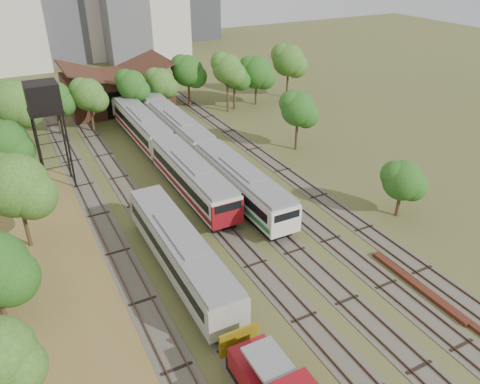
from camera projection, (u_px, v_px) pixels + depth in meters
ground at (354, 337)px, 32.78m from camera, size 240.00×240.00×0.00m
dry_grass_patch at (68, 352)px, 31.60m from camera, size 14.00×60.00×0.04m
tracks at (201, 190)px, 51.91m from camera, size 24.60×80.00×0.19m
railcar_red_set at (164, 150)px, 56.47m from camera, size 3.29×34.58×4.08m
railcar_green_set at (180, 131)px, 62.07m from camera, size 3.21×52.08×3.98m
railcar_rear at (109, 94)px, 77.80m from camera, size 2.80×16.08×3.46m
old_grey_coach at (180, 252)px, 38.05m from camera, size 3.17×18.00×3.92m
water_tower at (43, 100)px, 48.35m from camera, size 3.39×3.39×11.71m
rail_pile_near at (417, 286)px, 37.39m from camera, size 0.65×9.73×0.32m
rail_pile_far at (462, 318)px, 34.26m from camera, size 0.54×8.64×0.28m
maintenance_shed at (117, 90)px, 76.02m from camera, size 16.45×11.55×7.58m
tree_band_far at (164, 81)px, 69.96m from camera, size 49.12×11.15×9.18m
tree_band_right at (293, 110)px, 60.46m from camera, size 5.00×41.59×7.73m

